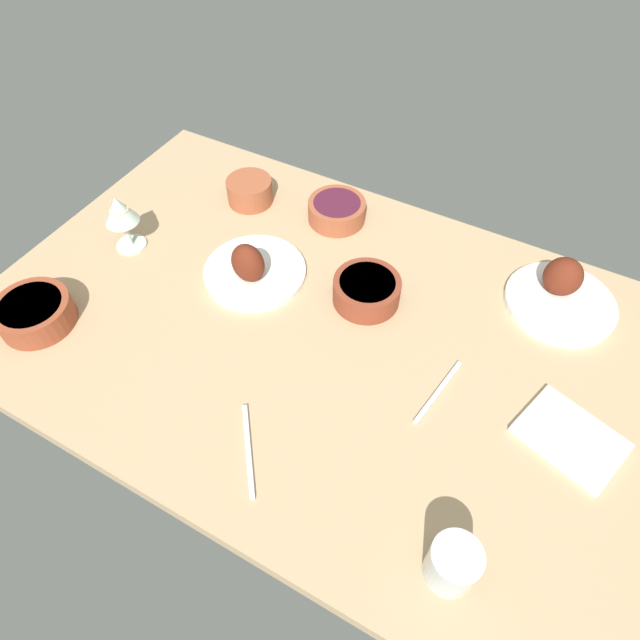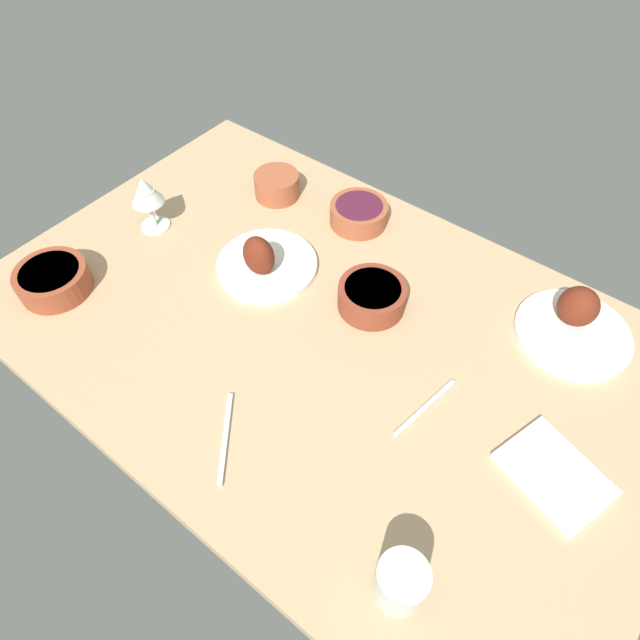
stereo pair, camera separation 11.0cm
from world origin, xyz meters
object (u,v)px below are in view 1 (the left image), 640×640
fork_loose (438,392)px  wine_glass (119,213)px  bowl_onions (337,210)px  folded_napkin (570,438)px  bowl_cream (34,312)px  water_tumbler (453,564)px  spoon_loose (248,450)px  plate_near_viewer (561,293)px  bowl_sauce (367,290)px  plate_far_side (253,269)px  bowl_soup (250,190)px

fork_loose → wine_glass: bearing=-83.0°
bowl_onions → folded_napkin: (63.47, -32.58, -2.22)cm
bowl_cream → water_tumbler: (91.35, -5.48, 1.21)cm
bowl_onions → spoon_loose: bowl_onions is taller
plate_near_viewer → bowl_sauce: size_ratio=1.61×
water_tumbler → spoon_loose: (-37.33, 2.08, -3.86)cm
plate_far_side → spoon_loose: plate_far_side is taller
water_tumbler → folded_napkin: 33.32cm
bowl_soup → plate_near_viewer: bearing=2.3°
bowl_sauce → folded_napkin: (45.84, -12.35, -2.48)cm
bowl_cream → fork_loose: bearing=16.6°
wine_glass → water_tumbler: (90.04, -32.24, -5.67)cm
plate_near_viewer → bowl_onions: (-53.90, 1.03, 0.16)cm
plate_far_side → fork_loose: (46.81, -8.52, -2.18)cm
plate_near_viewer → bowl_sauce: bearing=-152.1°
bowl_onions → plate_near_viewer: bearing=-1.1°
bowl_sauce → water_tumbler: 55.50cm
plate_far_side → bowl_cream: (-32.07, -32.00, 0.48)cm
spoon_loose → bowl_cream: bearing=48.7°
water_tumbler → fork_loose: size_ratio=0.51×
bowl_onions → spoon_loose: 63.42cm
plate_near_viewer → bowl_cream: (-93.13, -57.19, 0.40)cm
bowl_cream → water_tumbler: 91.52cm
plate_near_viewer → water_tumbler: plate_near_viewer is taller
water_tumbler → spoon_loose: 37.58cm
bowl_cream → spoon_loose: 54.19cm
water_tumbler → spoon_loose: bearing=176.8°
plate_far_side → plate_near_viewer: bearing=22.4°
bowl_soup → spoon_loose: bearing=-57.1°
spoon_loose → fork_loose: bearing=-80.5°
bowl_sauce → bowl_soup: 43.16cm
water_tumbler → fork_loose: 31.76cm
bowl_cream → bowl_onions: (39.23, 58.22, -0.23)cm
bowl_soup → fork_loose: size_ratio=0.68×
plate_near_viewer → fork_loose: bearing=-112.9°
bowl_cream → fork_loose: (78.88, 23.48, -2.65)cm
plate_far_side → plate_near_viewer: 66.04cm
plate_far_side → bowl_sauce: plate_far_side is taller
folded_napkin → fork_loose: (-23.81, -2.16, -0.20)cm
plate_far_side → plate_near_viewer: size_ratio=0.99×
wine_glass → fork_loose: (77.58, -3.28, -9.53)cm
bowl_cream → bowl_onions: 70.20cm
plate_far_side → water_tumbler: plate_far_side is taller
plate_near_viewer → fork_loose: size_ratio=1.39×
bowl_sauce → fork_loose: size_ratio=0.87×
bowl_sauce → plate_near_viewer: bearing=27.9°
folded_napkin → bowl_soup: bearing=161.6°
plate_far_side → spoon_loose: (21.95, -35.40, -2.18)cm
bowl_soup → spoon_loose: (37.19, -57.52, -2.88)cm
plate_far_side → bowl_cream: plate_far_side is taller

